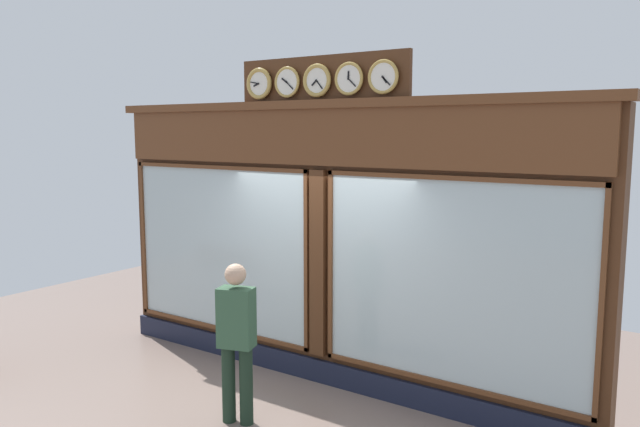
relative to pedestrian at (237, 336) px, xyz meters
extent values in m
cube|color=#4C2B16|center=(-0.09, -1.53, 0.71)|extent=(6.46, 0.30, 3.27)
cube|color=#191E33|center=(-0.09, -1.36, -0.79)|extent=(6.46, 0.08, 0.28)
cube|color=brown|center=(-0.09, -1.34, 2.02)|extent=(6.33, 0.08, 0.65)
cube|color=brown|center=(-0.09, -1.36, 2.39)|extent=(6.59, 0.20, 0.10)
cube|color=silver|center=(-1.73, -1.36, 0.53)|extent=(2.88, 0.02, 2.12)
cube|color=brown|center=(-1.73, -1.34, 1.62)|extent=(2.98, 0.04, 0.05)
cube|color=brown|center=(-1.73, -1.34, -0.56)|extent=(2.98, 0.04, 0.05)
cube|color=brown|center=(-3.20, -1.34, 0.53)|extent=(0.05, 0.04, 2.22)
cube|color=brown|center=(-0.27, -1.34, 0.53)|extent=(0.05, 0.04, 2.22)
cube|color=silver|center=(1.55, -1.36, 0.53)|extent=(2.88, 0.02, 2.12)
cube|color=brown|center=(1.55, -1.34, 1.62)|extent=(2.98, 0.04, 0.05)
cube|color=brown|center=(1.55, -1.34, -0.56)|extent=(2.98, 0.04, 0.05)
cube|color=brown|center=(3.01, -1.34, 0.53)|extent=(0.05, 0.04, 2.22)
cube|color=brown|center=(0.08, -1.34, 0.53)|extent=(0.05, 0.04, 2.22)
cube|color=#4C2B16|center=(-0.09, -1.35, 0.53)|extent=(0.20, 0.10, 2.22)
cube|color=#4C2B16|center=(-0.09, -1.40, 2.66)|extent=(2.27, 0.06, 0.57)
cylinder|color=white|center=(-0.95, -1.32, 2.66)|extent=(0.30, 0.02, 0.30)
torus|color=#B79347|center=(-0.95, -1.31, 2.66)|extent=(0.37, 0.04, 0.37)
cube|color=black|center=(-0.97, -1.30, 2.62)|extent=(0.06, 0.01, 0.08)
cube|color=black|center=(-0.99, -1.30, 2.61)|extent=(0.10, 0.01, 0.10)
sphere|color=black|center=(-0.95, -1.30, 2.66)|extent=(0.02, 0.02, 0.02)
cylinder|color=white|center=(-0.52, -1.32, 2.66)|extent=(0.30, 0.02, 0.30)
torus|color=#B79347|center=(-0.52, -1.31, 2.66)|extent=(0.36, 0.04, 0.36)
cube|color=black|center=(-0.52, -1.30, 2.70)|extent=(0.02, 0.01, 0.08)
cube|color=black|center=(-0.57, -1.30, 2.61)|extent=(0.10, 0.01, 0.10)
sphere|color=black|center=(-0.52, -1.30, 2.66)|extent=(0.02, 0.02, 0.02)
cylinder|color=white|center=(-0.09, -1.32, 2.66)|extent=(0.30, 0.02, 0.30)
torus|color=#B79347|center=(-0.09, -1.31, 2.66)|extent=(0.38, 0.05, 0.38)
cube|color=black|center=(-0.06, -1.30, 2.63)|extent=(0.07, 0.01, 0.07)
cube|color=black|center=(-0.13, -1.30, 2.61)|extent=(0.09, 0.01, 0.10)
sphere|color=black|center=(-0.09, -1.30, 2.66)|extent=(0.02, 0.02, 0.02)
cylinder|color=white|center=(0.33, -1.32, 2.66)|extent=(0.30, 0.02, 0.30)
torus|color=#B79347|center=(0.33, -1.31, 2.66)|extent=(0.36, 0.03, 0.36)
cube|color=black|center=(0.37, -1.30, 2.68)|extent=(0.08, 0.01, 0.06)
cube|color=black|center=(0.29, -1.30, 2.61)|extent=(0.10, 0.01, 0.09)
sphere|color=black|center=(0.33, -1.30, 2.66)|extent=(0.02, 0.02, 0.02)
cylinder|color=white|center=(0.76, -1.32, 2.66)|extent=(0.30, 0.02, 0.30)
torus|color=#B79347|center=(0.76, -1.31, 2.66)|extent=(0.38, 0.05, 0.38)
cube|color=black|center=(0.80, -1.30, 2.64)|extent=(0.08, 0.01, 0.05)
cube|color=black|center=(0.82, -1.30, 2.67)|extent=(0.13, 0.01, 0.03)
sphere|color=black|center=(0.76, -1.30, 2.66)|extent=(0.02, 0.02, 0.02)
cylinder|color=#1C2F21|center=(0.10, 0.03, -0.52)|extent=(0.14, 0.14, 0.82)
cylinder|color=#1C2F21|center=(-0.10, -0.03, -0.52)|extent=(0.14, 0.14, 0.82)
cube|color=#33563D|center=(0.00, 0.00, 0.20)|extent=(0.41, 0.32, 0.62)
sphere|color=tan|center=(0.00, 0.00, 0.65)|extent=(0.22, 0.22, 0.22)
camera|label=1|loc=(-4.18, 4.57, 2.09)|focal=34.88mm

